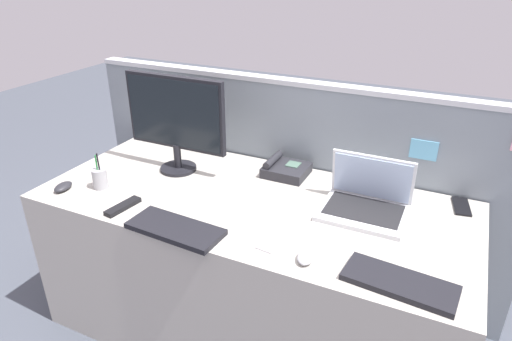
% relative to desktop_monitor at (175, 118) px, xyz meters
% --- Properties ---
extents(ground_plane, '(10.00, 10.00, 0.00)m').
position_rel_desktop_monitor_xyz_m(ground_plane, '(0.46, -0.12, -1.01)').
color(ground_plane, '#424751').
extents(desk, '(1.89, 0.83, 0.74)m').
position_rel_desktop_monitor_xyz_m(desk, '(0.46, -0.12, -0.64)').
color(desk, '#ADA89E').
rests_on(desk, ground_plane).
extents(cubicle_divider, '(2.28, 0.07, 1.17)m').
position_rel_desktop_monitor_xyz_m(cubicle_divider, '(0.46, 0.33, -0.42)').
color(cubicle_divider, gray).
rests_on(cubicle_divider, ground_plane).
extents(desktop_monitor, '(0.52, 0.18, 0.47)m').
position_rel_desktop_monitor_xyz_m(desktop_monitor, '(0.00, 0.00, 0.00)').
color(desktop_monitor, black).
rests_on(desktop_monitor, desk).
extents(laptop, '(0.35, 0.28, 0.23)m').
position_rel_desktop_monitor_xyz_m(laptop, '(0.93, 0.00, -0.22)').
color(laptop, silver).
rests_on(laptop, desk).
extents(desk_phone, '(0.20, 0.19, 0.08)m').
position_rel_desktop_monitor_xyz_m(desk_phone, '(0.50, 0.17, -0.24)').
color(desk_phone, '#232328').
rests_on(desk_phone, desk).
extents(keyboard_main, '(0.39, 0.18, 0.02)m').
position_rel_desktop_monitor_xyz_m(keyboard_main, '(0.30, -0.48, -0.26)').
color(keyboard_main, black).
rests_on(keyboard_main, desk).
extents(keyboard_spare, '(0.37, 0.18, 0.02)m').
position_rel_desktop_monitor_xyz_m(keyboard_spare, '(1.15, -0.43, -0.26)').
color(keyboard_spare, black).
rests_on(keyboard_spare, desk).
extents(computer_mouse_right_hand, '(0.07, 0.11, 0.03)m').
position_rel_desktop_monitor_xyz_m(computer_mouse_right_hand, '(0.83, -0.43, -0.26)').
color(computer_mouse_right_hand, '#B2B5BC').
rests_on(computer_mouse_right_hand, desk).
extents(computer_mouse_left_hand, '(0.07, 0.11, 0.03)m').
position_rel_desktop_monitor_xyz_m(computer_mouse_left_hand, '(-0.35, -0.41, -0.26)').
color(computer_mouse_left_hand, '#232328').
rests_on(computer_mouse_left_hand, desk).
extents(pen_cup, '(0.07, 0.07, 0.17)m').
position_rel_desktop_monitor_xyz_m(pen_cup, '(-0.21, -0.32, -0.22)').
color(pen_cup, '#99999E').
rests_on(pen_cup, desk).
extents(cell_phone_black_slab, '(0.09, 0.16, 0.01)m').
position_rel_desktop_monitor_xyz_m(cell_phone_black_slab, '(1.30, 0.20, -0.27)').
color(cell_phone_black_slab, black).
rests_on(cell_phone_black_slab, desk).
extents(cell_phone_white_slab, '(0.09, 0.15, 0.01)m').
position_rel_desktop_monitor_xyz_m(cell_phone_white_slab, '(0.68, -0.38, -0.27)').
color(cell_phone_white_slab, silver).
rests_on(cell_phone_white_slab, desk).
extents(tv_remote, '(0.07, 0.17, 0.02)m').
position_rel_desktop_monitor_xyz_m(tv_remote, '(0.00, -0.43, -0.26)').
color(tv_remote, black).
rests_on(tv_remote, desk).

